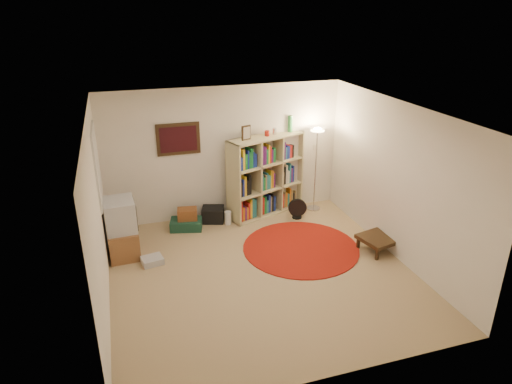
% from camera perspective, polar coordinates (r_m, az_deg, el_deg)
% --- Properties ---
extents(room, '(4.54, 4.54, 2.54)m').
position_cam_1_polar(room, '(6.58, 0.14, -0.62)').
color(room, '#A0855E').
rests_on(room, ground).
extents(bookshelf, '(1.62, 0.97, 1.87)m').
position_cam_1_polar(bookshelf, '(8.78, 1.07, 1.92)').
color(bookshelf, tan).
rests_on(bookshelf, ground).
extents(floor_lamp, '(0.33, 0.33, 1.68)m').
position_cam_1_polar(floor_lamp, '(8.81, 7.63, 6.20)').
color(floor_lamp, silver).
rests_on(floor_lamp, ground).
extents(floor_fan, '(0.36, 0.22, 0.40)m').
position_cam_1_polar(floor_fan, '(8.79, 5.19, -2.09)').
color(floor_fan, black).
rests_on(floor_fan, ground).
extents(tv_stand, '(0.51, 0.69, 0.98)m').
position_cam_1_polar(tv_stand, '(7.71, -16.42, -4.45)').
color(tv_stand, brown).
rests_on(tv_stand, ground).
extents(dvd_box, '(0.37, 0.32, 0.11)m').
position_cam_1_polar(dvd_box, '(7.53, -12.84, -8.34)').
color(dvd_box, '#B7B7BC').
rests_on(dvd_box, ground).
extents(suitcase, '(0.64, 0.49, 0.18)m').
position_cam_1_polar(suitcase, '(8.49, -8.70, -4.00)').
color(suitcase, '#14392A').
rests_on(suitcase, ground).
extents(wicker_basket, '(0.39, 0.31, 0.20)m').
position_cam_1_polar(wicker_basket, '(8.43, -8.58, -2.74)').
color(wicker_basket, brown).
rests_on(wicker_basket, suitcase).
extents(duffel_bag, '(0.48, 0.44, 0.28)m').
position_cam_1_polar(duffel_bag, '(8.70, -5.39, -2.80)').
color(duffel_bag, black).
rests_on(duffel_bag, ground).
extents(paper_towel, '(0.14, 0.14, 0.26)m').
position_cam_1_polar(paper_towel, '(8.56, -3.52, -3.25)').
color(paper_towel, silver).
rests_on(paper_towel, ground).
extents(red_rug, '(1.96, 1.96, 0.02)m').
position_cam_1_polar(red_rug, '(7.83, 5.61, -6.95)').
color(red_rug, maroon).
rests_on(red_rug, ground).
extents(side_table, '(0.67, 0.67, 0.25)m').
position_cam_1_polar(side_table, '(7.90, 15.00, -5.71)').
color(side_table, black).
rests_on(side_table, ground).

